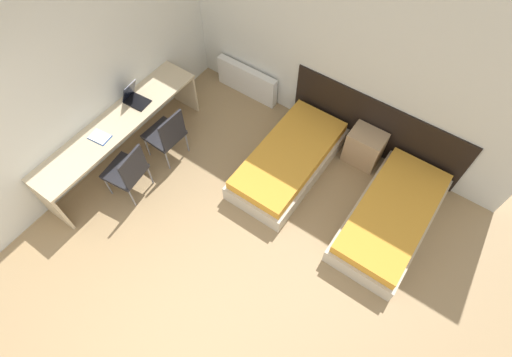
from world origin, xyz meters
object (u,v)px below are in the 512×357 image
(bed_near_window, at_px, (289,160))
(nightstand, at_px, (364,147))
(chair_near_laptop, at_px, (167,134))
(bed_near_door, at_px, (391,217))
(laptop, at_px, (135,98))
(chair_near_notebook, at_px, (128,170))

(bed_near_window, distance_m, nightstand, 1.07)
(nightstand, distance_m, chair_near_laptop, 2.73)
(bed_near_door, xyz_separation_m, laptop, (-3.58, -0.72, 0.61))
(chair_near_laptop, bearing_deg, bed_near_window, 29.05)
(bed_near_window, height_order, laptop, laptop)
(bed_near_window, bearing_deg, laptop, -160.58)
(bed_near_door, distance_m, chair_near_notebook, 3.40)
(nightstand, relative_size, chair_near_laptop, 0.61)
(nightstand, xyz_separation_m, laptop, (-2.81, -1.47, 0.53))
(bed_near_window, relative_size, laptop, 5.44)
(bed_near_door, relative_size, chair_near_notebook, 2.10)
(chair_near_laptop, bearing_deg, chair_near_notebook, -88.19)
(chair_near_notebook, xyz_separation_m, laptop, (-0.54, 0.79, 0.32))
(chair_near_notebook, bearing_deg, chair_near_laptop, 82.53)
(bed_near_window, bearing_deg, nightstand, 44.20)
(bed_near_door, xyz_separation_m, chair_near_laptop, (-3.03, -0.77, 0.29))
(chair_near_notebook, bearing_deg, nightstand, 37.44)
(bed_near_window, relative_size, chair_near_laptop, 2.10)
(bed_near_window, height_order, nightstand, nightstand)
(bed_near_door, relative_size, nightstand, 3.43)
(laptop, bearing_deg, nightstand, 22.80)
(chair_near_laptop, distance_m, chair_near_notebook, 0.74)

